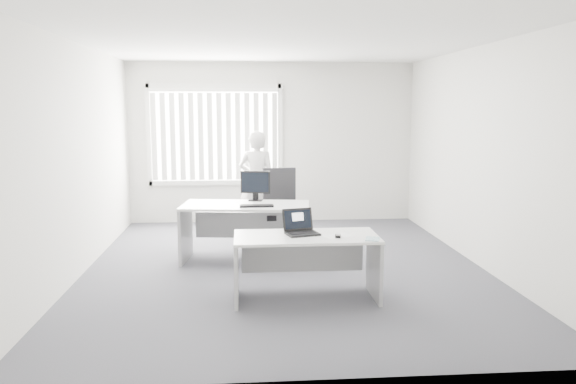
{
  "coord_description": "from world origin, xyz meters",
  "views": [
    {
      "loc": [
        -0.53,
        -6.92,
        2.02
      ],
      "look_at": [
        0.05,
        0.15,
        0.95
      ],
      "focal_mm": 35.0,
      "sensor_mm": 36.0,
      "label": 1
    }
  ],
  "objects": [
    {
      "name": "wall_front",
      "position": [
        0.0,
        -3.0,
        1.4
      ],
      "size": [
        5.0,
        0.02,
        2.8
      ],
      "primitive_type": "cube",
      "color": "silver",
      "rests_on": "ground"
    },
    {
      "name": "mouse",
      "position": [
        0.45,
        -1.3,
        0.71
      ],
      "size": [
        0.07,
        0.1,
        0.04
      ],
      "primitive_type": null,
      "rotation": [
        0.0,
        0.0,
        -0.14
      ],
      "color": "#B4B4B7",
      "rests_on": "paper_sheet"
    },
    {
      "name": "monitor",
      "position": [
        -0.35,
        0.67,
        0.96
      ],
      "size": [
        0.43,
        0.21,
        0.41
      ],
      "primitive_type": null,
      "rotation": [
        0.0,
        0.0,
        -0.23
      ],
      "color": "black",
      "rests_on": "desk_far"
    },
    {
      "name": "laptop",
      "position": [
        0.1,
        -1.15,
        0.82
      ],
      "size": [
        0.4,
        0.37,
        0.26
      ],
      "primitive_type": null,
      "rotation": [
        0.0,
        0.0,
        0.26
      ],
      "color": "black",
      "rests_on": "desk_near"
    },
    {
      "name": "person",
      "position": [
        -0.29,
        2.22,
        0.83
      ],
      "size": [
        0.67,
        0.52,
        1.65
      ],
      "primitive_type": "imported",
      "rotation": [
        0.0,
        0.0,
        2.93
      ],
      "color": "silver",
      "rests_on": "ground"
    },
    {
      "name": "ceiling",
      "position": [
        0.0,
        0.0,
        2.8
      ],
      "size": [
        5.0,
        6.0,
        0.02
      ],
      "primitive_type": "cube",
      "color": "silver",
      "rests_on": "wall_back"
    },
    {
      "name": "blinds",
      "position": [
        -1.0,
        2.9,
        1.52
      ],
      "size": [
        2.2,
        0.1,
        1.5
      ],
      "primitive_type": null,
      "color": "white",
      "rests_on": "wall_back"
    },
    {
      "name": "paper_sheet",
      "position": [
        0.46,
        -1.23,
        0.69
      ],
      "size": [
        0.35,
        0.3,
        0.0
      ],
      "primitive_type": "cube",
      "rotation": [
        0.0,
        0.0,
        0.41
      ],
      "color": "white",
      "rests_on": "desk_near"
    },
    {
      "name": "wall_back",
      "position": [
        0.0,
        3.0,
        1.4
      ],
      "size": [
        5.0,
        0.02,
        2.8
      ],
      "primitive_type": "cube",
      "color": "silver",
      "rests_on": "ground"
    },
    {
      "name": "wall_right",
      "position": [
        2.5,
        0.0,
        1.4
      ],
      "size": [
        0.02,
        6.0,
        2.8
      ],
      "primitive_type": "cube",
      "color": "silver",
      "rests_on": "ground"
    },
    {
      "name": "desk_near",
      "position": [
        0.13,
        -1.19,
        0.5
      ],
      "size": [
        1.51,
        0.71,
        0.69
      ],
      "rotation": [
        0.0,
        0.0,
        -0.0
      ],
      "color": "silver",
      "rests_on": "ground"
    },
    {
      "name": "booklet",
      "position": [
        0.79,
        -1.42,
        0.69
      ],
      "size": [
        0.19,
        0.22,
        0.01
      ],
      "primitive_type": "cube",
      "rotation": [
        0.0,
        0.0,
        -0.3
      ],
      "color": "white",
      "rests_on": "desk_near"
    },
    {
      "name": "keyboard",
      "position": [
        -0.35,
        0.2,
        0.77
      ],
      "size": [
        0.44,
        0.15,
        0.02
      ],
      "primitive_type": "cube",
      "rotation": [
        0.0,
        0.0,
        -0.0
      ],
      "color": "black",
      "rests_on": "desk_far"
    },
    {
      "name": "desk_far",
      "position": [
        -0.49,
        0.39,
        0.55
      ],
      "size": [
        1.75,
        0.98,
        0.76
      ],
      "rotation": [
        0.0,
        0.0,
        -0.12
      ],
      "color": "silver",
      "rests_on": "ground"
    },
    {
      "name": "ground",
      "position": [
        0.0,
        0.0,
        0.0
      ],
      "size": [
        6.0,
        6.0,
        0.0
      ],
      "primitive_type": "plane",
      "color": "#4C4D53",
      "rests_on": "ground"
    },
    {
      "name": "window",
      "position": [
        -1.0,
        2.96,
        1.55
      ],
      "size": [
        2.32,
        0.06,
        1.76
      ],
      "primitive_type": "cube",
      "color": "silver",
      "rests_on": "wall_back"
    },
    {
      "name": "office_chair",
      "position": [
        0.02,
        1.01,
        0.36
      ],
      "size": [
        0.72,
        0.72,
        1.15
      ],
      "rotation": [
        0.0,
        0.0,
        0.1
      ],
      "color": "black",
      "rests_on": "ground"
    },
    {
      "name": "wall_left",
      "position": [
        -2.5,
        0.0,
        1.4
      ],
      "size": [
        0.02,
        6.0,
        2.8
      ],
      "primitive_type": "cube",
      "color": "silver",
      "rests_on": "ground"
    }
  ]
}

